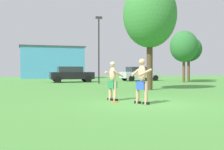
{
  "coord_description": "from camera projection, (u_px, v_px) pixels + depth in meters",
  "views": [
    {
      "loc": [
        -4.39,
        -9.51,
        1.32
      ],
      "look_at": [
        -0.5,
        2.63,
        1.05
      ],
      "focal_mm": 44.01,
      "sensor_mm": 36.0,
      "label": 1
    }
  ],
  "objects": [
    {
      "name": "player_in_blue",
      "position": [
        142.0,
        80.0,
        10.38
      ],
      "size": [
        0.76,
        0.75,
        1.72
      ],
      "color": "black",
      "rests_on": "ground_plane"
    },
    {
      "name": "car_silver_near_post",
      "position": [
        139.0,
        74.0,
        31.18
      ],
      "size": [
        4.44,
        2.34,
        1.58
      ],
      "color": "silver",
      "rests_on": "ground_plane"
    },
    {
      "name": "outbuilding_behind_lot",
      "position": [
        52.0,
        62.0,
        40.17
      ],
      "size": [
        9.16,
        4.57,
        4.62
      ],
      "color": "#4C9ED1",
      "rests_on": "ground_plane"
    },
    {
      "name": "tree_behind_players",
      "position": [
        150.0,
        15.0,
        17.37
      ],
      "size": [
        3.4,
        3.4,
        6.87
      ],
      "color": "#4C3823",
      "rests_on": "ground_plane"
    },
    {
      "name": "car_black_far_end",
      "position": [
        71.0,
        74.0,
        27.71
      ],
      "size": [
        4.32,
        2.06,
        1.58
      ],
      "color": "black",
      "rests_on": "ground_plane"
    },
    {
      "name": "player_with_cap",
      "position": [
        113.0,
        79.0,
        11.53
      ],
      "size": [
        0.75,
        0.65,
        1.65
      ],
      "color": "black",
      "rests_on": "ground_plane"
    },
    {
      "name": "lamp_post",
      "position": [
        99.0,
        43.0,
        25.1
      ],
      "size": [
        0.6,
        0.24,
        6.13
      ],
      "color": "black",
      "rests_on": "ground_plane"
    },
    {
      "name": "tree_right_field",
      "position": [
        184.0,
        47.0,
        27.3
      ],
      "size": [
        2.77,
        2.77,
        5.15
      ],
      "color": "brown",
      "rests_on": "ground_plane"
    },
    {
      "name": "frisbee",
      "position": [
        115.0,
        102.0,
        10.95
      ],
      "size": [
        0.29,
        0.29,
        0.03
      ],
      "primitive_type": "cylinder",
      "color": "orange",
      "rests_on": "ground_plane"
    },
    {
      "name": "ground_plane",
      "position": [
        146.0,
        104.0,
        10.42
      ],
      "size": [
        80.0,
        80.0,
        0.0
      ],
      "primitive_type": "plane",
      "color": "#4C8E3D"
    },
    {
      "name": "tree_left_field",
      "position": [
        189.0,
        49.0,
        30.84
      ],
      "size": [
        2.93,
        2.93,
        4.98
      ],
      "color": "brown",
      "rests_on": "ground_plane"
    }
  ]
}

